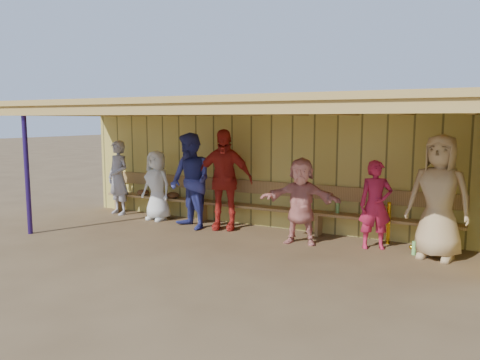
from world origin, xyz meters
name	(u,v)px	position (x,y,z in m)	size (l,w,h in m)	color
ground	(231,240)	(0.00, 0.00, 0.00)	(90.00, 90.00, 0.00)	brown
player_a	(118,178)	(-3.39, 0.81, 0.84)	(0.62, 0.40, 1.69)	#9C9AA2
player_b	(157,186)	(-2.24, 0.74, 0.75)	(0.73, 0.48, 1.50)	white
player_c	(191,181)	(-1.14, 0.41, 0.95)	(0.93, 0.72, 1.90)	navy
player_d	(223,180)	(-0.55, 0.68, 0.99)	(1.16, 0.48, 1.98)	red
player_f	(301,201)	(1.19, 0.36, 0.76)	(1.40, 0.45, 1.51)	#E18B7E
player_g	(375,205)	(2.41, 0.65, 0.74)	(0.54, 0.36, 1.49)	#B71D40
player_h	(439,197)	(3.39, 0.52, 0.97)	(0.95, 0.62, 1.94)	tan
dugout_structure	(267,145)	(0.39, 0.69, 1.69)	(8.80, 3.20, 2.50)	#CBBA56
bench	(258,201)	(0.00, 1.12, 0.53)	(7.60, 0.34, 0.93)	#AA8349
dugout_equipment	(205,200)	(-1.17, 0.99, 0.49)	(6.09, 0.62, 0.80)	gold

